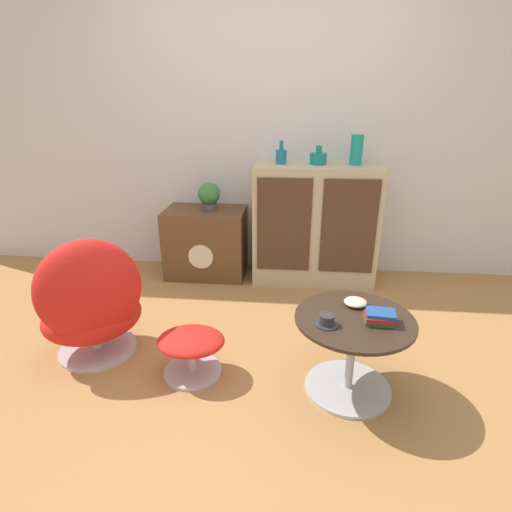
# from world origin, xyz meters

# --- Properties ---
(ground_plane) EXTENTS (12.00, 12.00, 0.00)m
(ground_plane) POSITION_xyz_m (0.00, 0.00, 0.00)
(ground_plane) COLOR #A87542
(wall_back) EXTENTS (6.40, 0.06, 2.60)m
(wall_back) POSITION_xyz_m (0.00, 1.62, 1.30)
(wall_back) COLOR silver
(wall_back) RESTS_ON ground_plane
(sideboard) EXTENTS (1.02, 0.47, 1.00)m
(sideboard) POSITION_xyz_m (0.41, 1.36, 0.50)
(sideboard) COLOR tan
(sideboard) RESTS_ON ground_plane
(tv_console) EXTENTS (0.69, 0.46, 0.60)m
(tv_console) POSITION_xyz_m (-0.54, 1.36, 0.30)
(tv_console) COLOR brown
(tv_console) RESTS_ON ground_plane
(egg_chair) EXTENTS (0.79, 0.77, 0.79)m
(egg_chair) POSITION_xyz_m (-0.95, 0.06, 0.36)
(egg_chair) COLOR #B7B7BC
(egg_chair) RESTS_ON ground_plane
(ottoman) EXTENTS (0.39, 0.34, 0.26)m
(ottoman) POSITION_xyz_m (-0.32, -0.05, 0.18)
(ottoman) COLOR #B7B7BC
(ottoman) RESTS_ON ground_plane
(coffee_table) EXTENTS (0.62, 0.62, 0.45)m
(coffee_table) POSITION_xyz_m (0.56, -0.10, 0.27)
(coffee_table) COLOR #B7B7BC
(coffee_table) RESTS_ON ground_plane
(vase_leftmost) EXTENTS (0.09, 0.09, 0.18)m
(vase_leftmost) POSITION_xyz_m (0.11, 1.36, 1.06)
(vase_leftmost) COLOR #196699
(vase_leftmost) RESTS_ON sideboard
(vase_inner_left) EXTENTS (0.13, 0.13, 0.15)m
(vase_inner_left) POSITION_xyz_m (0.41, 1.36, 1.05)
(vase_inner_left) COLOR #147A75
(vase_inner_left) RESTS_ON sideboard
(vase_inner_right) EXTENTS (0.10, 0.10, 0.23)m
(vase_inner_right) POSITION_xyz_m (0.71, 1.36, 1.12)
(vase_inner_right) COLOR teal
(vase_inner_right) RESTS_ON sideboard
(potted_plant) EXTENTS (0.19, 0.19, 0.24)m
(potted_plant) POSITION_xyz_m (-0.49, 1.36, 0.73)
(potted_plant) COLOR #4C4C51
(potted_plant) RESTS_ON tv_console
(teacup) EXTENTS (0.12, 0.12, 0.05)m
(teacup) POSITION_xyz_m (0.42, -0.18, 0.47)
(teacup) COLOR #2D2D33
(teacup) RESTS_ON coffee_table
(book_stack) EXTENTS (0.15, 0.12, 0.06)m
(book_stack) POSITION_xyz_m (0.68, -0.14, 0.48)
(book_stack) COLOR #237038
(book_stack) RESTS_ON coffee_table
(bowl) EXTENTS (0.12, 0.12, 0.04)m
(bowl) POSITION_xyz_m (0.58, 0.03, 0.47)
(bowl) COLOR beige
(bowl) RESTS_ON coffee_table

